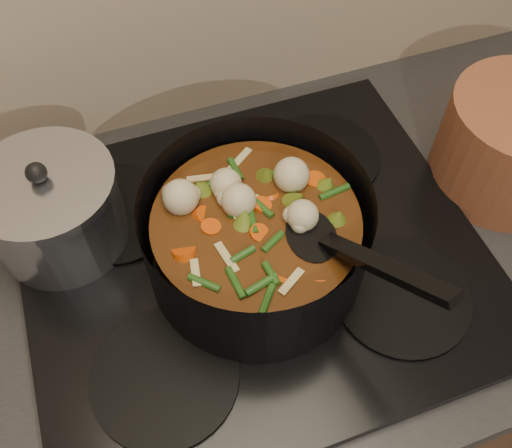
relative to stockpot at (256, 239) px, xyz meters
name	(u,v)px	position (x,y,z in m)	size (l,w,h in m)	color
counter	(254,375)	(0.00, 0.02, -0.54)	(2.64, 0.64, 0.91)	brown
stovetop	(254,256)	(0.00, 0.02, -0.07)	(0.62, 0.54, 0.03)	black
stockpot	(256,239)	(0.00, 0.00, 0.00)	(0.32, 0.38, 0.21)	black
saucepan	(54,209)	(-0.24, 0.14, 0.00)	(0.18, 0.18, 0.15)	silver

